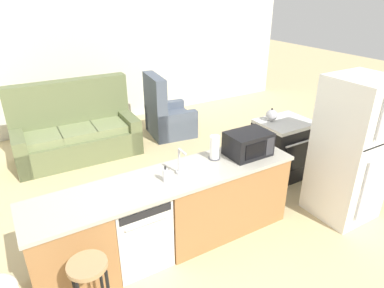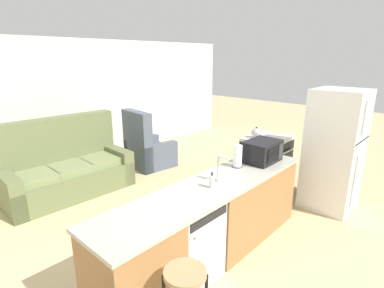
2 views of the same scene
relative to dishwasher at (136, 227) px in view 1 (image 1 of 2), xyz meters
name	(u,v)px [view 1 (image 1 of 2)]	position (x,y,z in m)	size (l,w,h in m)	color
ground_plane	(160,250)	(0.25, 0.00, -0.42)	(24.00, 24.00, 0.00)	tan
wall_back	(77,63)	(0.55, 4.20, 0.88)	(10.00, 0.06, 2.60)	silver
kitchen_counter	(178,213)	(0.49, 0.00, 0.00)	(2.94, 0.66, 0.90)	#9E6B3D
dishwasher	(136,227)	(0.00, 0.00, 0.00)	(0.58, 0.61, 0.84)	white
stove_range	(282,149)	(2.60, 0.55, 0.03)	(0.76, 0.68, 0.90)	black
refrigerator	(351,150)	(2.60, -0.55, 0.48)	(0.72, 0.73, 1.80)	white
microwave	(248,144)	(1.44, 0.00, 0.62)	(0.50, 0.37, 0.28)	black
sink_faucet	(180,163)	(0.53, 0.01, 0.61)	(0.07, 0.18, 0.30)	silver
paper_towel_roll	(215,148)	(1.04, 0.12, 0.62)	(0.14, 0.14, 0.28)	#4C4C51
soap_bottle	(166,175)	(0.34, -0.05, 0.55)	(0.06, 0.06, 0.18)	silver
kettle	(272,115)	(2.43, 0.68, 0.56)	(0.21, 0.17, 0.19)	#B2B2B7
bar_stool	(90,283)	(-0.64, -0.59, 0.11)	(0.32, 0.32, 0.74)	tan
couch	(76,133)	(0.08, 2.90, -0.03)	(2.03, 0.96, 1.27)	#667047
armchair	(166,118)	(1.80, 2.88, -0.07)	(0.90, 0.94, 1.20)	#515B6B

